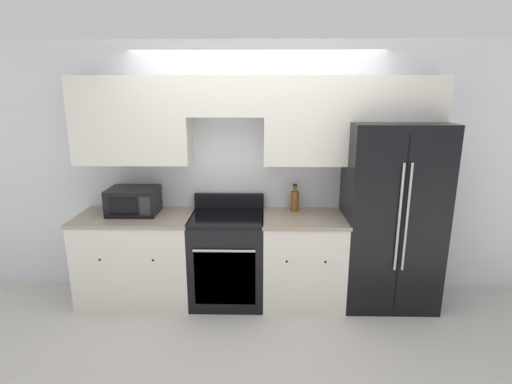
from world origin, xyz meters
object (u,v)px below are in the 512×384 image
object	(u,v)px
bottle	(295,200)
microwave	(134,201)
refrigerator	(389,215)
oven_range	(228,258)

from	to	relation	value
bottle	microwave	bearing A→B (deg)	-175.21
refrigerator	bottle	bearing A→B (deg)	170.93
refrigerator	microwave	distance (m)	2.57
oven_range	bottle	world-z (taller)	bottle
bottle	refrigerator	bearing A→B (deg)	-9.07
bottle	oven_range	bearing A→B (deg)	-163.03
oven_range	bottle	xyz separation A→B (m)	(0.69, 0.21, 0.56)
refrigerator	microwave	world-z (taller)	refrigerator
oven_range	refrigerator	size ratio (longest dim) A/B	0.58
refrigerator	bottle	distance (m)	0.95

